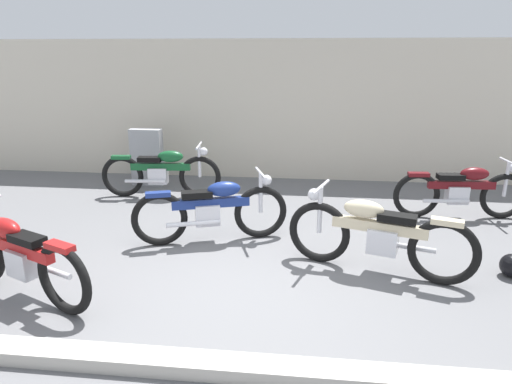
# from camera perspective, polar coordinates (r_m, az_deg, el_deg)

# --- Properties ---
(ground_plane) EXTENTS (40.00, 40.00, 0.00)m
(ground_plane) POSITION_cam_1_polar(r_m,az_deg,el_deg) (4.88, -1.80, -12.06)
(ground_plane) COLOR slate
(building_wall) EXTENTS (18.00, 0.30, 2.63)m
(building_wall) POSITION_cam_1_polar(r_m,az_deg,el_deg) (8.93, 2.45, 10.17)
(building_wall) COLOR beige
(building_wall) RESTS_ON ground_plane
(curb_strip) EXTENTS (18.00, 0.24, 0.12)m
(curb_strip) POSITION_cam_1_polar(r_m,az_deg,el_deg) (3.76, -4.87, -20.89)
(curb_strip) COLOR #B7B2A8
(curb_strip) RESTS_ON ground_plane
(stone_marker) EXTENTS (0.59, 0.22, 1.05)m
(stone_marker) POSITION_cam_1_polar(r_m,az_deg,el_deg) (8.68, -13.45, 4.23)
(stone_marker) COLOR #9E9EA3
(stone_marker) RESTS_ON ground_plane
(helmet) EXTENTS (0.26, 0.26, 0.26)m
(helmet) POSITION_cam_1_polar(r_m,az_deg,el_deg) (5.81, 29.36, -8.01)
(helmet) COLOR black
(helmet) RESTS_ON ground_plane
(motorcycle_red) EXTENTS (1.88, 0.98, 0.91)m
(motorcycle_red) POSITION_cam_1_polar(r_m,az_deg,el_deg) (5.15, -27.54, -7.07)
(motorcycle_red) COLOR black
(motorcycle_red) RESTS_ON ground_plane
(motorcycle_green) EXTENTS (2.03, 0.57, 0.91)m
(motorcycle_green) POSITION_cam_1_polar(r_m,az_deg,el_deg) (7.89, -11.68, 2.47)
(motorcycle_green) COLOR black
(motorcycle_green) RESTS_ON ground_plane
(motorcycle_cream) EXTENTS (2.01, 0.86, 0.94)m
(motorcycle_cream) POSITION_cam_1_polar(r_m,az_deg,el_deg) (5.22, 14.87, -5.15)
(motorcycle_cream) COLOR black
(motorcycle_cream) RESTS_ON ground_plane
(motorcycle_blue) EXTENTS (1.94, 0.84, 0.90)m
(motorcycle_blue) POSITION_cam_1_polar(r_m,az_deg,el_deg) (5.91, -5.47, -2.20)
(motorcycle_blue) COLOR black
(motorcycle_blue) RESTS_ON ground_plane
(motorcycle_maroon) EXTENTS (1.96, 0.55, 0.88)m
(motorcycle_maroon) POSITION_cam_1_polar(r_m,az_deg,el_deg) (7.38, 24.31, 0.16)
(motorcycle_maroon) COLOR black
(motorcycle_maroon) RESTS_ON ground_plane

